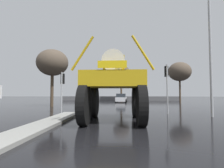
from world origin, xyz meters
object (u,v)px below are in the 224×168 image
object	(u,v)px
oversize_sprayer	(114,85)
traffic_signal_far_left	(95,86)
bare_tree_far_center	(121,72)
streetlight_near_right	(213,48)
bare_tree_left	(52,63)
traffic_signal_near_right	(167,78)
bare_tree_right	(180,72)
traffic_signal_near_left	(62,83)
sedan_ahead	(121,98)

from	to	relation	value
oversize_sprayer	traffic_signal_far_left	bearing A→B (deg)	11.11
traffic_signal_far_left	bare_tree_far_center	distance (m)	7.36
streetlight_near_right	bare_tree_left	distance (m)	16.96
traffic_signal_near_right	bare_tree_right	distance (m)	15.73
traffic_signal_near_left	oversize_sprayer	bearing A→B (deg)	-39.35
sedan_ahead	streetlight_near_right	size ratio (longest dim) A/B	0.50
traffic_signal_near_left	streetlight_near_right	world-z (taller)	streetlight_near_right
traffic_signal_far_left	oversize_sprayer	bearing A→B (deg)	-78.31
oversize_sprayer	bare_tree_far_center	distance (m)	26.44
traffic_signal_near_left	bare_tree_right	world-z (taller)	bare_tree_right
sedan_ahead	traffic_signal_near_left	xyz separation A→B (m)	(-4.65, -17.52, 1.70)
bare_tree_right	bare_tree_far_center	world-z (taller)	bare_tree_far_center
sedan_ahead	traffic_signal_far_left	xyz separation A→B (m)	(-4.69, 0.26, 2.16)
sedan_ahead	bare_tree_right	size ratio (longest dim) A/B	0.64
traffic_signal_near_left	bare_tree_right	size ratio (longest dim) A/B	0.51
sedan_ahead	bare_tree_right	bearing A→B (deg)	-103.16
sedan_ahead	bare_tree_far_center	bearing A→B (deg)	4.88
sedan_ahead	bare_tree_right	xyz separation A→B (m)	(9.35, -3.00, 4.30)
oversize_sprayer	bare_tree_far_center	size ratio (longest dim) A/B	0.73
sedan_ahead	bare_tree_far_center	distance (m)	7.27
oversize_sprayer	bare_tree_right	xyz separation A→B (m)	(9.62, 18.11, 2.92)
bare_tree_right	bare_tree_far_center	xyz separation A→B (m)	(-9.37, 8.05, 0.93)
bare_tree_left	bare_tree_right	xyz separation A→B (m)	(17.61, 7.78, -0.27)
traffic_signal_near_left	bare_tree_left	bearing A→B (deg)	118.20
bare_tree_left	bare_tree_far_center	distance (m)	17.86
bare_tree_left	traffic_signal_near_right	bearing A→B (deg)	-29.39
streetlight_near_right	traffic_signal_far_left	bearing A→B (deg)	120.08
sedan_ahead	streetlight_near_right	xyz separation A→B (m)	(6.52, -19.09, 4.02)
traffic_signal_near_right	bare_tree_right	world-z (taller)	bare_tree_right
bare_tree_right	oversize_sprayer	bearing A→B (deg)	-117.98
bare_tree_right	sedan_ahead	bearing A→B (deg)	162.20
streetlight_near_right	bare_tree_far_center	world-z (taller)	streetlight_near_right
traffic_signal_near_left	traffic_signal_far_left	size ratio (longest dim) A/B	0.84
oversize_sprayer	bare_tree_right	distance (m)	20.71
traffic_signal_far_left	streetlight_near_right	size ratio (longest dim) A/B	0.46
bare_tree_left	traffic_signal_near_left	bearing A→B (deg)	-61.80
bare_tree_far_center	bare_tree_right	bearing A→B (deg)	-40.66
streetlight_near_right	bare_tree_far_center	xyz separation A→B (m)	(-6.54, 24.13, 1.22)
traffic_signal_near_right	bare_tree_far_center	world-z (taller)	bare_tree_far_center
streetlight_near_right	bare_tree_left	world-z (taller)	streetlight_near_right
traffic_signal_near_left	bare_tree_left	world-z (taller)	bare_tree_left
streetlight_near_right	bare_tree_right	size ratio (longest dim) A/B	1.29
streetlight_near_right	bare_tree_right	xyz separation A→B (m)	(2.83, 16.08, 0.29)
sedan_ahead	traffic_signal_near_right	distance (m)	18.04
bare_tree_left	bare_tree_right	size ratio (longest dim) A/B	1.06
bare_tree_left	bare_tree_far_center	world-z (taller)	bare_tree_far_center
oversize_sprayer	bare_tree_left	distance (m)	13.43
oversize_sprayer	sedan_ahead	distance (m)	21.15
sedan_ahead	traffic_signal_far_left	world-z (taller)	traffic_signal_far_left
traffic_signal_far_left	bare_tree_right	size ratio (longest dim) A/B	0.60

